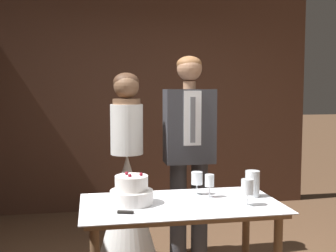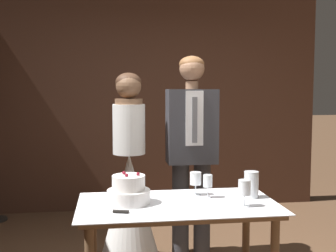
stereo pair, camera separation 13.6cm
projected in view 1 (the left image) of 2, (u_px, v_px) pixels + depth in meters
name	position (u px, v px, depth m)	size (l,w,h in m)	color
wall_back	(136.00, 95.00, 5.28)	(4.49, 0.12, 2.88)	#472B1E
cake_table	(181.00, 217.00, 2.80)	(1.32, 0.73, 0.76)	brown
tiered_cake	(132.00, 192.00, 2.77)	(0.28, 0.28, 0.21)	white
cake_knife	(136.00, 213.00, 2.54)	(0.37, 0.13, 0.02)	silver
wine_glass_near	(197.00, 179.00, 3.00)	(0.08, 0.08, 0.16)	silver
wine_glass_middle	(247.00, 188.00, 2.72)	(0.08, 0.08, 0.17)	silver
wine_glass_far	(210.00, 182.00, 2.93)	(0.06, 0.06, 0.16)	silver
hurricane_candle	(252.00, 184.00, 2.95)	(0.10, 0.10, 0.18)	silver
bride	(127.00, 193.00, 3.66)	(0.54, 0.54, 1.66)	white
groom	(189.00, 144.00, 3.72)	(0.44, 0.25, 1.81)	#38383D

